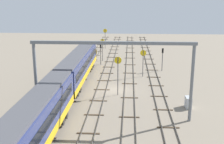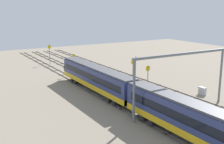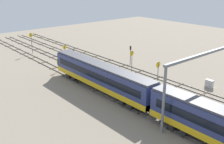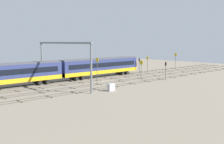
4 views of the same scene
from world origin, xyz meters
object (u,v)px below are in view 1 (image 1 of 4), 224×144
(speed_sign_distant_end, at_px, (105,35))
(signal_light_trackside_approach, at_px, (101,51))
(speed_sign_far_trackside, at_px, (143,59))
(speed_sign_mid_trackside, at_px, (118,70))
(relay_cabinet, at_px, (188,102))
(train, at_px, (32,129))
(speed_sign_near_foreground, at_px, (103,47))
(overhead_gantry, at_px, (113,62))
(signal_light_trackside_departure, at_px, (162,56))

(speed_sign_distant_end, xyz_separation_m, signal_light_trackside_approach, (-19.05, -0.68, -0.66))
(speed_sign_far_trackside, relative_size, signal_light_trackside_approach, 1.06)
(speed_sign_mid_trackside, xyz_separation_m, relay_cabinet, (-4.40, -9.21, -3.00))
(train, xyz_separation_m, speed_sign_distant_end, (55.39, -1.73, 0.94))
(speed_sign_mid_trackside, bearing_deg, signal_light_trackside_approach, 12.82)
(speed_sign_near_foreground, relative_size, speed_sign_far_trackside, 1.02)
(overhead_gantry, height_order, speed_sign_far_trackside, overhead_gantry)
(speed_sign_near_foreground, bearing_deg, train, 176.47)
(speed_sign_far_trackside, height_order, signal_light_trackside_approach, speed_sign_far_trackside)
(signal_light_trackside_approach, distance_m, signal_light_trackside_departure, 13.02)
(speed_sign_mid_trackside, relative_size, speed_sign_far_trackside, 1.18)
(overhead_gantry, relative_size, relay_cabinet, 12.90)
(train, height_order, signal_light_trackside_departure, train)
(train, xyz_separation_m, speed_sign_near_foreground, (39.88, -2.46, 0.47))
(relay_cabinet, bearing_deg, speed_sign_distant_end, 18.48)
(overhead_gantry, xyz_separation_m, relay_cabinet, (4.18, -9.45, -6.07))
(speed_sign_mid_trackside, bearing_deg, train, 158.48)
(signal_light_trackside_approach, relative_size, signal_light_trackside_departure, 1.03)
(train, distance_m, speed_sign_mid_trackside, 18.48)
(speed_sign_distant_end, distance_m, relay_cabinet, 45.03)
(speed_sign_mid_trackside, xyz_separation_m, speed_sign_distant_end, (38.22, 5.04, -0.11))
(relay_cabinet, bearing_deg, speed_sign_near_foreground, 26.50)
(signal_light_trackside_approach, bearing_deg, speed_sign_far_trackside, -136.77)
(speed_sign_near_foreground, xyz_separation_m, signal_light_trackside_approach, (-3.54, 0.05, -0.19))
(speed_sign_near_foreground, bearing_deg, relay_cabinet, -153.50)
(signal_light_trackside_departure, bearing_deg, overhead_gantry, 160.80)
(speed_sign_near_foreground, height_order, speed_sign_mid_trackside, speed_sign_mid_trackside)
(overhead_gantry, relative_size, speed_sign_near_foreground, 3.74)
(train, bearing_deg, speed_sign_distant_end, -1.79)
(train, height_order, speed_sign_distant_end, speed_sign_distant_end)
(train, relative_size, speed_sign_near_foreground, 15.47)
(speed_sign_distant_end, distance_m, signal_light_trackside_departure, 26.86)
(speed_sign_far_trackside, height_order, speed_sign_distant_end, speed_sign_distant_end)
(train, xyz_separation_m, signal_light_trackside_approach, (36.34, -2.41, 0.28))
(speed_sign_mid_trackside, relative_size, signal_light_trackside_approach, 1.25)
(signal_light_trackside_approach, height_order, relay_cabinet, signal_light_trackside_approach)
(overhead_gantry, height_order, speed_sign_distant_end, overhead_gantry)
(speed_sign_mid_trackside, distance_m, signal_light_trackside_departure, 16.66)
(speed_sign_near_foreground, relative_size, relay_cabinet, 3.45)
(overhead_gantry, bearing_deg, speed_sign_far_trackside, -12.67)
(overhead_gantry, height_order, speed_sign_mid_trackside, overhead_gantry)
(speed_sign_mid_trackside, bearing_deg, speed_sign_far_trackside, -21.24)
(speed_sign_near_foreground, relative_size, signal_light_trackside_departure, 1.12)
(speed_sign_far_trackside, relative_size, speed_sign_distant_end, 0.88)
(relay_cabinet, bearing_deg, train, 128.63)
(train, relative_size, speed_sign_far_trackside, 15.80)
(speed_sign_distant_end, bearing_deg, overhead_gantry, -174.15)
(train, distance_m, relay_cabinet, 20.55)
(overhead_gantry, relative_size, speed_sign_distant_end, 3.37)
(overhead_gantry, height_order, signal_light_trackside_departure, overhead_gantry)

